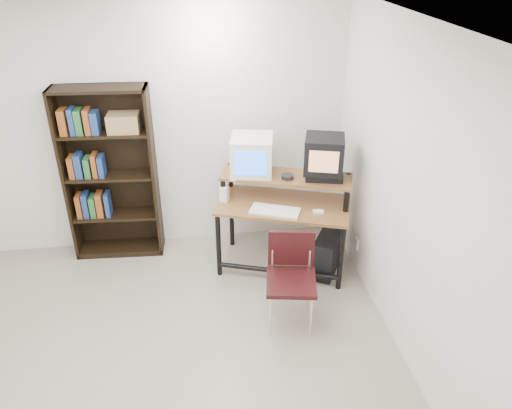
{
  "coord_description": "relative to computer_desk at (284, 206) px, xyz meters",
  "views": [
    {
      "loc": [
        0.36,
        -2.91,
        3.11
      ],
      "look_at": [
        0.94,
        1.1,
        0.86
      ],
      "focal_mm": 35.0,
      "sensor_mm": 36.0,
      "label": 1
    }
  ],
  "objects": [
    {
      "name": "keyboard",
      "position": [
        -0.12,
        -0.17,
        0.04
      ],
      "size": [
        0.51,
        0.38,
        0.03
      ],
      "primitive_type": "cube",
      "rotation": [
        0.0,
        0.0,
        -0.4
      ],
      "color": "white",
      "rests_on": "computer_desk"
    },
    {
      "name": "crt_tv",
      "position": [
        0.38,
        0.02,
        0.53
      ],
      "size": [
        0.45,
        0.44,
        0.35
      ],
      "rotation": [
        0.0,
        0.0,
        -0.28
      ],
      "color": "black",
      "rests_on": "vcr"
    },
    {
      "name": "cd_spindle",
      "position": [
        0.03,
        0.03,
        0.3
      ],
      "size": [
        0.17,
        0.17,
        0.05
      ],
      "primitive_type": "cylinder",
      "rotation": [
        0.0,
        0.0,
        -0.55
      ],
      "color": "#26262B",
      "rests_on": "computer_desk"
    },
    {
      "name": "floor",
      "position": [
        -1.26,
        -1.33,
        -0.7
      ],
      "size": [
        4.0,
        4.0,
        0.01
      ],
      "primitive_type": "cube",
      "color": "#9D9582",
      "rests_on": "ground"
    },
    {
      "name": "mousepad",
      "position": [
        0.28,
        -0.26,
        0.03
      ],
      "size": [
        0.28,
        0.27,
        0.01
      ],
      "primitive_type": "cube",
      "rotation": [
        0.0,
        0.0,
        -0.55
      ],
      "color": "black",
      "rests_on": "computer_desk"
    },
    {
      "name": "bookshelf",
      "position": [
        -1.7,
        0.53,
        0.24
      ],
      "size": [
        0.93,
        0.36,
        1.82
      ],
      "rotation": [
        0.0,
        0.0,
        -0.06
      ],
      "color": "black",
      "rests_on": "floor"
    },
    {
      "name": "ceiling",
      "position": [
        -1.26,
        -1.33,
        1.9
      ],
      "size": [
        4.0,
        4.0,
        0.01
      ],
      "primitive_type": "cube",
      "color": "white",
      "rests_on": "back_wall"
    },
    {
      "name": "school_chair",
      "position": [
        -0.09,
        -0.83,
        -0.18
      ],
      "size": [
        0.49,
        0.49,
        0.85
      ],
      "rotation": [
        0.0,
        0.0,
        -0.18
      ],
      "color": "black",
      "rests_on": "floor"
    },
    {
      "name": "right_wall",
      "position": [
        0.74,
        -1.33,
        0.6
      ],
      "size": [
        0.01,
        4.0,
        2.6
      ],
      "primitive_type": "cube",
      "color": "white",
      "rests_on": "floor"
    },
    {
      "name": "pc_tower",
      "position": [
        0.42,
        -0.19,
        -0.49
      ],
      "size": [
        0.4,
        0.49,
        0.42
      ],
      "primitive_type": "cube",
      "rotation": [
        0.0,
        0.0,
        -0.52
      ],
      "color": "black",
      "rests_on": "floor"
    },
    {
      "name": "vcr",
      "position": [
        0.39,
        -0.0,
        0.31
      ],
      "size": [
        0.41,
        0.33,
        0.08
      ],
      "primitive_type": "cube",
      "rotation": [
        0.0,
        0.0,
        -0.23
      ],
      "color": "black",
      "rests_on": "computer_desk"
    },
    {
      "name": "desk_speaker",
      "position": [
        -0.58,
        0.12,
        0.11
      ],
      "size": [
        0.1,
        0.1,
        0.17
      ],
      "primitive_type": "cube",
      "rotation": [
        0.0,
        0.0,
        -0.45
      ],
      "color": "white",
      "rests_on": "computer_desk"
    },
    {
      "name": "crt_monitor",
      "position": [
        -0.29,
        0.24,
        0.46
      ],
      "size": [
        0.47,
        0.47,
        0.38
      ],
      "rotation": [
        0.0,
        0.0,
        -0.2
      ],
      "color": "white",
      "rests_on": "computer_desk"
    },
    {
      "name": "mouse",
      "position": [
        0.29,
        -0.25,
        0.05
      ],
      "size": [
        0.11,
        0.07,
        0.03
      ],
      "primitive_type": "cube",
      "rotation": [
        0.0,
        0.0,
        -0.09
      ],
      "color": "white",
      "rests_on": "mousepad"
    },
    {
      "name": "wall_outlet",
      "position": [
        0.73,
        -0.18,
        -0.4
      ],
      "size": [
        0.02,
        0.08,
        0.12
      ],
      "primitive_type": "cube",
      "color": "beige",
      "rests_on": "right_wall"
    },
    {
      "name": "back_wall",
      "position": [
        -1.26,
        0.67,
        0.6
      ],
      "size": [
        4.0,
        0.01,
        2.6
      ],
      "primitive_type": "cube",
      "color": "white",
      "rests_on": "floor"
    },
    {
      "name": "computer_desk",
      "position": [
        0.0,
        0.0,
        0.0
      ],
      "size": [
        1.42,
        1.03,
        0.98
      ],
      "rotation": [
        0.0,
        0.0,
        -0.33
      ],
      "color": "brown",
      "rests_on": "floor"
    }
  ]
}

